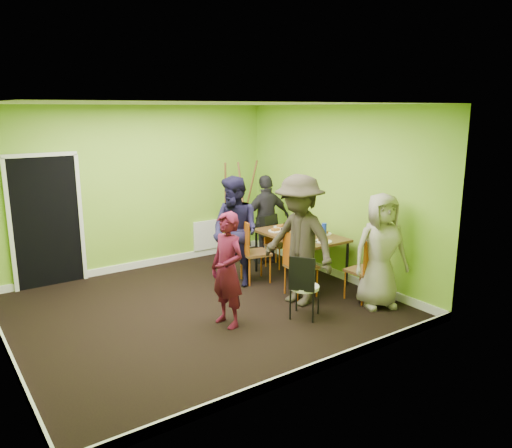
{
  "coord_description": "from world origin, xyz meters",
  "views": [
    {
      "loc": [
        -3.12,
        -5.83,
        2.75
      ],
      "look_at": [
        0.92,
        0.0,
        1.09
      ],
      "focal_mm": 35.0,
      "sensor_mm": 36.0,
      "label": 1
    }
  ],
  "objects_px": {
    "chair_left_far": "(251,248)",
    "person_front_end": "(381,251)",
    "person_left_near": "(299,240)",
    "orange_bottle": "(295,230)",
    "person_standing": "(227,270)",
    "person_back_end": "(267,219)",
    "blue_bottle": "(324,229)",
    "chair_back_end": "(271,230)",
    "dining_table": "(300,237)",
    "person_left_far": "(235,231)",
    "chair_bentwood": "(304,284)",
    "chair_left_near": "(297,261)",
    "thermos": "(298,227)",
    "easel": "(239,210)",
    "chair_front_end": "(367,266)"
  },
  "relations": [
    {
      "from": "chair_left_far",
      "to": "person_back_end",
      "type": "bearing_deg",
      "value": 142.54
    },
    {
      "from": "orange_bottle",
      "to": "person_standing",
      "type": "relative_size",
      "value": 0.05
    },
    {
      "from": "chair_left_far",
      "to": "person_front_end",
      "type": "relative_size",
      "value": 0.63
    },
    {
      "from": "chair_front_end",
      "to": "blue_bottle",
      "type": "xyz_separation_m",
      "value": [
        0.11,
        1.03,
        0.32
      ]
    },
    {
      "from": "person_left_far",
      "to": "person_front_end",
      "type": "height_order",
      "value": "person_left_far"
    },
    {
      "from": "person_back_end",
      "to": "blue_bottle",
      "type": "bearing_deg",
      "value": 102.09
    },
    {
      "from": "orange_bottle",
      "to": "person_left_far",
      "type": "height_order",
      "value": "person_left_far"
    },
    {
      "from": "chair_left_far",
      "to": "orange_bottle",
      "type": "height_order",
      "value": "chair_left_far"
    },
    {
      "from": "chair_back_end",
      "to": "person_back_end",
      "type": "height_order",
      "value": "person_back_end"
    },
    {
      "from": "dining_table",
      "to": "person_left_near",
      "type": "xyz_separation_m",
      "value": [
        -0.7,
        -0.82,
        0.24
      ]
    },
    {
      "from": "chair_left_far",
      "to": "thermos",
      "type": "height_order",
      "value": "chair_left_far"
    },
    {
      "from": "easel",
      "to": "person_left_near",
      "type": "height_order",
      "value": "person_left_near"
    },
    {
      "from": "thermos",
      "to": "blue_bottle",
      "type": "relative_size",
      "value": 1.06
    },
    {
      "from": "chair_bentwood",
      "to": "person_left_far",
      "type": "bearing_deg",
      "value": 145.33
    },
    {
      "from": "chair_front_end",
      "to": "chair_bentwood",
      "type": "relative_size",
      "value": 1.08
    },
    {
      "from": "easel",
      "to": "person_back_end",
      "type": "xyz_separation_m",
      "value": [
        0.2,
        -0.61,
        -0.1
      ]
    },
    {
      "from": "dining_table",
      "to": "thermos",
      "type": "height_order",
      "value": "thermos"
    },
    {
      "from": "person_back_end",
      "to": "person_front_end",
      "type": "xyz_separation_m",
      "value": [
        0.1,
        -2.57,
        0.01
      ]
    },
    {
      "from": "dining_table",
      "to": "easel",
      "type": "relative_size",
      "value": 0.83
    },
    {
      "from": "thermos",
      "to": "person_left_far",
      "type": "bearing_deg",
      "value": 161.78
    },
    {
      "from": "chair_left_near",
      "to": "person_standing",
      "type": "height_order",
      "value": "person_standing"
    },
    {
      "from": "dining_table",
      "to": "blue_bottle",
      "type": "bearing_deg",
      "value": -50.18
    },
    {
      "from": "chair_left_near",
      "to": "dining_table",
      "type": "bearing_deg",
      "value": 142.44
    },
    {
      "from": "person_left_near",
      "to": "person_standing",
      "type": "bearing_deg",
      "value": -96.09
    },
    {
      "from": "person_standing",
      "to": "thermos",
      "type": "bearing_deg",
      "value": 107.0
    },
    {
      "from": "person_left_near",
      "to": "person_front_end",
      "type": "height_order",
      "value": "person_left_near"
    },
    {
      "from": "chair_back_end",
      "to": "easel",
      "type": "xyz_separation_m",
      "value": [
        -0.17,
        0.79,
        0.26
      ]
    },
    {
      "from": "person_back_end",
      "to": "person_left_far",
      "type": "bearing_deg",
      "value": 35.54
    },
    {
      "from": "orange_bottle",
      "to": "chair_back_end",
      "type": "bearing_deg",
      "value": 86.38
    },
    {
      "from": "dining_table",
      "to": "orange_bottle",
      "type": "relative_size",
      "value": 20.27
    },
    {
      "from": "person_left_near",
      "to": "person_front_end",
      "type": "xyz_separation_m",
      "value": [
        0.87,
        -0.73,
        -0.12
      ]
    },
    {
      "from": "chair_left_far",
      "to": "orange_bottle",
      "type": "bearing_deg",
      "value": 88.76
    },
    {
      "from": "chair_back_end",
      "to": "person_left_far",
      "type": "xyz_separation_m",
      "value": [
        -1.06,
        -0.48,
        0.23
      ]
    },
    {
      "from": "person_back_end",
      "to": "person_standing",
      "type": "bearing_deg",
      "value": 47.96
    },
    {
      "from": "chair_back_end",
      "to": "blue_bottle",
      "type": "relative_size",
      "value": 4.41
    },
    {
      "from": "chair_left_far",
      "to": "person_standing",
      "type": "height_order",
      "value": "person_standing"
    },
    {
      "from": "blue_bottle",
      "to": "thermos",
      "type": "bearing_deg",
      "value": 128.52
    },
    {
      "from": "dining_table",
      "to": "chair_bentwood",
      "type": "height_order",
      "value": "chair_bentwood"
    },
    {
      "from": "person_standing",
      "to": "person_back_end",
      "type": "distance_m",
      "value": 2.76
    },
    {
      "from": "dining_table",
      "to": "orange_bottle",
      "type": "bearing_deg",
      "value": 92.05
    },
    {
      "from": "blue_bottle",
      "to": "orange_bottle",
      "type": "height_order",
      "value": "blue_bottle"
    },
    {
      "from": "person_standing",
      "to": "person_left_near",
      "type": "bearing_deg",
      "value": 84.16
    },
    {
      "from": "dining_table",
      "to": "person_left_far",
      "type": "height_order",
      "value": "person_left_far"
    },
    {
      "from": "blue_bottle",
      "to": "person_standing",
      "type": "bearing_deg",
      "value": -164.96
    },
    {
      "from": "chair_bentwood",
      "to": "person_front_end",
      "type": "distance_m",
      "value": 1.24
    },
    {
      "from": "chair_left_near",
      "to": "orange_bottle",
      "type": "height_order",
      "value": "chair_left_near"
    },
    {
      "from": "chair_bentwood",
      "to": "thermos",
      "type": "height_order",
      "value": "thermos"
    },
    {
      "from": "person_left_near",
      "to": "chair_bentwood",
      "type": "bearing_deg",
      "value": -41.32
    },
    {
      "from": "chair_bentwood",
      "to": "orange_bottle",
      "type": "height_order",
      "value": "chair_bentwood"
    },
    {
      "from": "thermos",
      "to": "person_standing",
      "type": "distance_m",
      "value": 2.12
    }
  ]
}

